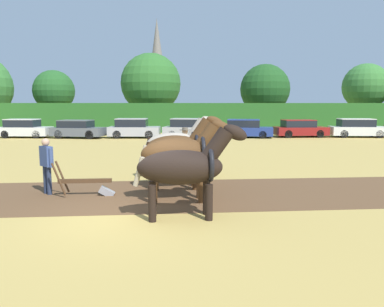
{
  "coord_description": "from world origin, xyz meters",
  "views": [
    {
      "loc": [
        1.33,
        -8.87,
        2.69
      ],
      "look_at": [
        1.64,
        3.16,
        1.1
      ],
      "focal_mm": 35.0,
      "sensor_mm": 36.0,
      "label": 1
    }
  ],
  "objects_px": {
    "farmer_beside_team": "(185,145)",
    "parked_car_left": "(78,129)",
    "draft_horse_lead_left": "(185,167)",
    "draft_horse_lead_right": "(181,154)",
    "parked_car_center_left": "(134,129)",
    "parked_car_center": "(189,128)",
    "plow": "(90,185)",
    "tree_center_right": "(265,89)",
    "parked_car_center_right": "(245,129)",
    "church_spire": "(157,66)",
    "draft_horse_trail_left": "(179,149)",
    "draft_horse_trail_right": "(177,144)",
    "tree_center_left": "(54,91)",
    "tree_right": "(366,87)",
    "parked_car_far_left": "(24,129)",
    "parked_car_right": "(300,129)",
    "farmer_at_plow": "(47,162)",
    "tree_center": "(151,84)",
    "parked_car_far_right": "(357,128)"
  },
  "relations": [
    {
      "from": "farmer_beside_team",
      "to": "parked_car_left",
      "type": "distance_m",
      "value": 17.3
    },
    {
      "from": "draft_horse_lead_left",
      "to": "draft_horse_lead_right",
      "type": "relative_size",
      "value": 1.03
    },
    {
      "from": "parked_car_center_left",
      "to": "draft_horse_lead_right",
      "type": "bearing_deg",
      "value": -77.0
    },
    {
      "from": "parked_car_left",
      "to": "parked_car_center",
      "type": "xyz_separation_m",
      "value": [
        8.91,
        0.09,
        0.04
      ]
    },
    {
      "from": "plow",
      "to": "parked_car_left",
      "type": "bearing_deg",
      "value": 103.14
    },
    {
      "from": "tree_center_right",
      "to": "parked_car_center_right",
      "type": "bearing_deg",
      "value": -109.43
    },
    {
      "from": "church_spire",
      "to": "draft_horse_trail_left",
      "type": "relative_size",
      "value": 7.49
    },
    {
      "from": "draft_horse_lead_right",
      "to": "draft_horse_trail_right",
      "type": "distance_m",
      "value": 3.18
    },
    {
      "from": "tree_center_left",
      "to": "parked_car_center_left",
      "type": "distance_m",
      "value": 15.82
    },
    {
      "from": "plow",
      "to": "draft_horse_lead_right",
      "type": "bearing_deg",
      "value": -16.65
    },
    {
      "from": "tree_right",
      "to": "parked_car_center_left",
      "type": "height_order",
      "value": "tree_right"
    },
    {
      "from": "parked_car_center_left",
      "to": "draft_horse_trail_right",
      "type": "bearing_deg",
      "value": -75.51
    },
    {
      "from": "parked_car_far_left",
      "to": "parked_car_right",
      "type": "height_order",
      "value": "parked_car_far_left"
    },
    {
      "from": "parked_car_right",
      "to": "parked_car_far_left",
      "type": "bearing_deg",
      "value": 176.9
    },
    {
      "from": "draft_horse_trail_left",
      "to": "farmer_at_plow",
      "type": "bearing_deg",
      "value": -173.29
    },
    {
      "from": "draft_horse_lead_right",
      "to": "farmer_beside_team",
      "type": "distance_m",
      "value": 4.76
    },
    {
      "from": "farmer_beside_team",
      "to": "parked_car_left",
      "type": "height_order",
      "value": "farmer_beside_team"
    },
    {
      "from": "draft_horse_lead_right",
      "to": "parked_car_center_right",
      "type": "height_order",
      "value": "draft_horse_lead_right"
    },
    {
      "from": "tree_center",
      "to": "farmer_beside_team",
      "type": "distance_m",
      "value": 26.97
    },
    {
      "from": "farmer_at_plow",
      "to": "draft_horse_trail_right",
      "type": "bearing_deg",
      "value": -14.43
    },
    {
      "from": "tree_right",
      "to": "plow",
      "type": "distance_m",
      "value": 38.16
    },
    {
      "from": "farmer_at_plow",
      "to": "parked_car_right",
      "type": "height_order",
      "value": "farmer_at_plow"
    },
    {
      "from": "parked_car_right",
      "to": "draft_horse_lead_right",
      "type": "bearing_deg",
      "value": -118.44
    },
    {
      "from": "tree_center_left",
      "to": "parked_car_right",
      "type": "height_order",
      "value": "tree_center_left"
    },
    {
      "from": "draft_horse_trail_right",
      "to": "parked_car_center",
      "type": "relative_size",
      "value": 0.61
    },
    {
      "from": "tree_center_right",
      "to": "farmer_at_plow",
      "type": "distance_m",
      "value": 33.34
    },
    {
      "from": "farmer_at_plow",
      "to": "farmer_beside_team",
      "type": "xyz_separation_m",
      "value": [
        4.16,
        3.86,
        0.06
      ]
    },
    {
      "from": "farmer_at_plow",
      "to": "parked_car_center",
      "type": "distance_m",
      "value": 19.57
    },
    {
      "from": "parked_car_far_left",
      "to": "parked_car_far_right",
      "type": "height_order",
      "value": "parked_car_far_right"
    },
    {
      "from": "parked_car_far_left",
      "to": "parked_car_center",
      "type": "relative_size",
      "value": 0.94
    },
    {
      "from": "parked_car_center_left",
      "to": "draft_horse_lead_left",
      "type": "bearing_deg",
      "value": -77.53
    },
    {
      "from": "church_spire",
      "to": "parked_car_center_right",
      "type": "distance_m",
      "value": 51.16
    },
    {
      "from": "farmer_beside_team",
      "to": "parked_car_center",
      "type": "distance_m",
      "value": 15.18
    },
    {
      "from": "farmer_beside_team",
      "to": "parked_car_center_right",
      "type": "height_order",
      "value": "farmer_beside_team"
    },
    {
      "from": "parked_car_center_right",
      "to": "parked_car_far_left",
      "type": "bearing_deg",
      "value": -170.56
    },
    {
      "from": "draft_horse_trail_left",
      "to": "draft_horse_trail_right",
      "type": "xyz_separation_m",
      "value": [
        -0.09,
        1.59,
        -0.02
      ]
    },
    {
      "from": "draft_horse_trail_left",
      "to": "plow",
      "type": "relative_size",
      "value": 1.51
    },
    {
      "from": "parked_car_center_left",
      "to": "parked_car_center_right",
      "type": "bearing_deg",
      "value": 2.38
    },
    {
      "from": "draft_horse_lead_right",
      "to": "parked_car_center",
      "type": "height_order",
      "value": "draft_horse_lead_right"
    },
    {
      "from": "tree_center_right",
      "to": "draft_horse_lead_right",
      "type": "height_order",
      "value": "tree_center_right"
    },
    {
      "from": "tree_center_right",
      "to": "farmer_beside_team",
      "type": "xyz_separation_m",
      "value": [
        -9.01,
        -26.59,
        -3.28
      ]
    },
    {
      "from": "parked_car_far_left",
      "to": "draft_horse_trail_right",
      "type": "bearing_deg",
      "value": -49.77
    },
    {
      "from": "church_spire",
      "to": "draft_horse_trail_right",
      "type": "relative_size",
      "value": 7.42
    },
    {
      "from": "parked_car_center_left",
      "to": "parked_car_center",
      "type": "distance_m",
      "value": 4.47
    },
    {
      "from": "farmer_beside_team",
      "to": "parked_car_far_right",
      "type": "distance_m",
      "value": 20.87
    },
    {
      "from": "parked_car_far_left",
      "to": "parked_car_center_right",
      "type": "relative_size",
      "value": 0.93
    },
    {
      "from": "draft_horse_trail_left",
      "to": "draft_horse_trail_right",
      "type": "distance_m",
      "value": 1.59
    },
    {
      "from": "draft_horse_lead_left",
      "to": "draft_horse_trail_left",
      "type": "relative_size",
      "value": 1.02
    },
    {
      "from": "tree_right",
      "to": "parked_car_right",
      "type": "distance_m",
      "value": 15.41
    },
    {
      "from": "tree_center_right",
      "to": "parked_car_right",
      "type": "bearing_deg",
      "value": -87.11
    }
  ]
}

